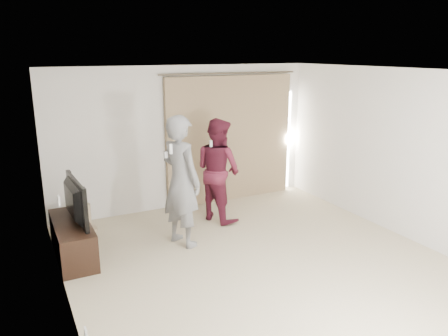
{
  "coord_description": "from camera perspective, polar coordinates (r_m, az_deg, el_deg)",
  "views": [
    {
      "loc": [
        -2.92,
        -4.61,
        2.84
      ],
      "look_at": [
        0.02,
        1.2,
        1.09
      ],
      "focal_mm": 35.0,
      "sensor_mm": 36.0,
      "label": 1
    }
  ],
  "objects": [
    {
      "name": "person_woman",
      "position": [
        7.42,
        -0.77,
        -0.23
      ],
      "size": [
        0.9,
        1.02,
        1.77
      ],
      "color": "#59192A",
      "rests_on": "ground"
    },
    {
      "name": "wall_back",
      "position": [
        8.07,
        -5.08,
        3.99
      ],
      "size": [
        5.0,
        0.04,
        2.6
      ],
      "primitive_type": "cube",
      "color": "silver",
      "rests_on": "ground"
    },
    {
      "name": "curtain",
      "position": [
        8.4,
        0.92,
        3.82
      ],
      "size": [
        2.8,
        0.11,
        2.46
      ],
      "color": "#96805C",
      "rests_on": "ground"
    },
    {
      "name": "ceiling",
      "position": [
        5.46,
        5.68,
        12.46
      ],
      "size": [
        5.0,
        5.5,
        0.01
      ],
      "primitive_type": "cube",
      "color": "white",
      "rests_on": "wall_back"
    },
    {
      "name": "wall_left",
      "position": [
        4.88,
        -20.5,
        -4.36
      ],
      "size": [
        0.04,
        5.5,
        2.6
      ],
      "color": "silver",
      "rests_on": "ground"
    },
    {
      "name": "tv",
      "position": [
        6.41,
        -19.6,
        -4.11
      ],
      "size": [
        0.2,
        1.08,
        0.62
      ],
      "primitive_type": "imported",
      "rotation": [
        0.0,
        0.0,
        1.62
      ],
      "color": "black",
      "rests_on": "tv_console"
    },
    {
      "name": "floor",
      "position": [
        6.15,
        5.04,
        -12.51
      ],
      "size": [
        5.5,
        5.5,
        0.0
      ],
      "primitive_type": "plane",
      "color": "#BFB28F",
      "rests_on": "ground"
    },
    {
      "name": "person_man",
      "position": [
        6.45,
        -5.63,
        -1.73
      ],
      "size": [
        0.7,
        0.84,
        1.97
      ],
      "color": "slate",
      "rests_on": "ground"
    },
    {
      "name": "scratching_post",
      "position": [
        7.43,
        -17.67,
        -6.6
      ],
      "size": [
        0.35,
        0.35,
        0.47
      ],
      "color": "tan",
      "rests_on": "ground"
    },
    {
      "name": "tv_console",
      "position": [
        6.61,
        -19.16,
        -8.79
      ],
      "size": [
        0.47,
        1.37,
        0.53
      ],
      "primitive_type": "cube",
      "color": "black",
      "rests_on": "ground"
    }
  ]
}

